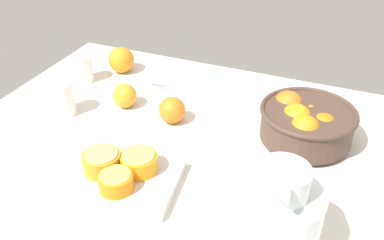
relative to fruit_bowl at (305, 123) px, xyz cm
name	(u,v)px	position (x,y,z in cm)	size (l,w,h in cm)	color
ground_plane	(193,158)	(-23.90, -15.55, -6.98)	(124.89, 96.07, 3.00)	silver
fruit_bowl	(305,123)	(0.00, 0.00, 0.00)	(23.80, 23.80, 10.65)	#473328
juice_pitcher	(277,223)	(1.19, -37.12, 1.67)	(15.56, 20.11, 20.29)	white
juice_glass	(62,101)	(-64.13, -12.41, -1.30)	(6.65, 6.65, 9.72)	white
second_glass	(83,70)	(-70.18, 6.07, -1.72)	(6.35, 6.35, 8.72)	white
cutting_board	(119,179)	(-34.94, -31.91, -4.28)	(26.22, 18.09, 2.39)	beige
orange_half_0	(102,162)	(-38.99, -31.78, -0.75)	(8.53, 8.53, 4.73)	orange
orange_half_1	(116,182)	(-33.03, -35.88, -1.17)	(7.44, 7.44, 3.90)	orange
orange_half_2	(139,162)	(-31.46, -28.59, -0.95)	(8.35, 8.35, 4.33)	orange
loose_orange_0	(121,60)	(-62.31, 16.40, -1.26)	(8.43, 8.43, 8.43)	orange
loose_orange_2	(172,110)	(-34.45, -4.57, -1.84)	(7.27, 7.27, 7.27)	orange
loose_orange_3	(125,96)	(-50.23, -2.45, -2.02)	(6.91, 6.91, 6.91)	orange
herb_sprig_0	(158,85)	(-46.94, 12.12, -5.21)	(6.78, 1.02, 0.90)	#447945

